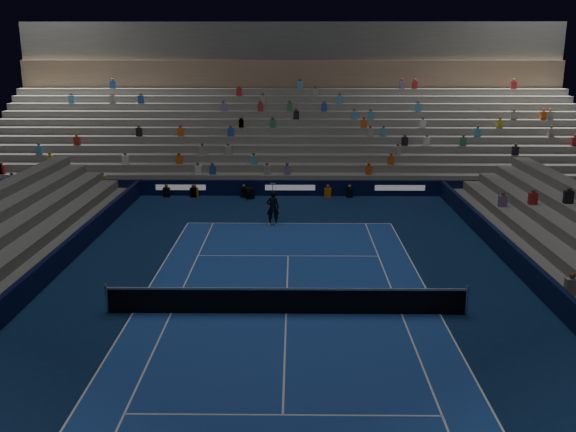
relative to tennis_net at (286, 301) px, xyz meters
The scene contains 9 objects.
ground 0.50m from the tennis_net, ahead, with size 90.00×90.00×0.00m, color #0B1F44.
court_surface 0.50m from the tennis_net, ahead, with size 10.97×23.77×0.01m, color #1B4097.
sponsor_barrier_far 18.50m from the tennis_net, 90.00° to the left, with size 44.00×0.25×1.00m, color black.
sponsor_barrier_east 9.70m from the tennis_net, ahead, with size 0.25×37.00×1.00m, color black.
sponsor_barrier_west 9.70m from the tennis_net, behind, with size 0.25×37.00×1.00m, color black.
grandstand_main 28.05m from the tennis_net, 90.00° to the left, with size 44.00×15.20×11.20m.
tennis_net is the anchor object (origin of this frame).
tennis_player 11.63m from the tennis_net, 94.29° to the left, with size 0.69×0.45×1.88m, color black.
broadcast_camera 17.87m from the tennis_net, 98.25° to the left, with size 0.69×1.05×0.67m.
Camera 1 is at (0.29, -20.69, 9.19)m, focal length 39.10 mm.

